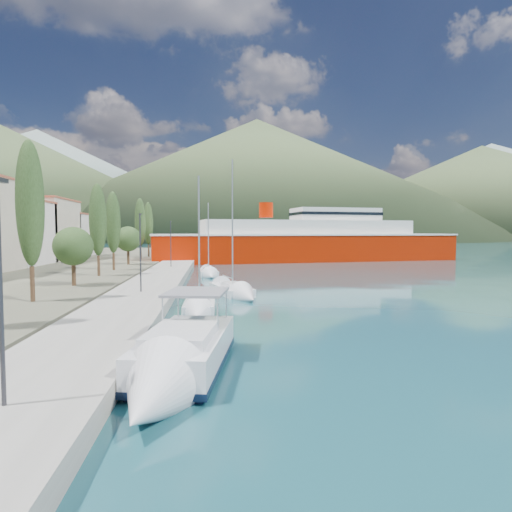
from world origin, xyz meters
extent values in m
plane|color=#184750|center=(0.00, 120.00, 0.00)|extent=(1400.00, 1400.00, 0.00)
cube|color=gray|center=(-9.00, 26.00, 0.40)|extent=(5.00, 88.00, 0.80)
cone|color=gray|center=(-250.00, 620.00, 75.00)|extent=(640.00, 640.00, 150.00)
cone|color=gray|center=(80.00, 680.00, 90.00)|extent=(760.00, 760.00, 180.00)
cone|color=gray|center=(420.00, 600.00, 70.00)|extent=(640.00, 640.00, 140.00)
cone|color=#415330|center=(-180.00, 360.00, 47.50)|extent=(400.00, 400.00, 95.00)
cone|color=#415330|center=(40.00, 400.00, 57.50)|extent=(480.00, 480.00, 115.00)
cone|color=#415330|center=(260.00, 380.00, 45.00)|extent=(420.00, 420.00, 90.00)
cube|color=white|center=(-32.00, 44.00, 5.20)|extent=(9.00, 11.00, 9.00)
cube|color=#9E5138|center=(-32.00, 44.00, 9.85)|extent=(9.20, 11.20, 0.30)
cube|color=beige|center=(-32.00, 55.00, 5.70)|extent=(9.00, 13.00, 10.00)
cube|color=#9E5138|center=(-32.00, 55.00, 10.85)|extent=(9.20, 13.20, 0.30)
cube|color=silver|center=(-32.00, 66.00, 4.70)|extent=(9.00, 10.00, 8.00)
cube|color=#9E5138|center=(-32.00, 66.00, 8.85)|extent=(9.20, 10.20, 0.30)
cylinder|color=#47301E|center=(-15.64, 10.31, 1.90)|extent=(0.30, 0.30, 2.40)
ellipsoid|color=#2B441E|center=(-15.64, 10.31, 7.35)|extent=(1.80, 1.80, 8.50)
cylinder|color=#47301E|center=(-15.64, 18.97, 1.76)|extent=(0.36, 0.36, 2.12)
sphere|color=#2B441E|center=(-15.64, 18.97, 4.18)|extent=(3.39, 3.39, 3.39)
cylinder|color=#47301E|center=(-15.64, 27.23, 1.79)|extent=(0.30, 0.30, 2.17)
ellipsoid|color=#2B441E|center=(-15.64, 27.23, 6.73)|extent=(1.80, 1.80, 7.71)
cylinder|color=#47301E|center=(-15.64, 34.22, 1.76)|extent=(0.30, 0.30, 2.13)
ellipsoid|color=#2B441E|center=(-15.64, 34.22, 6.60)|extent=(1.80, 1.80, 7.55)
cylinder|color=#47301E|center=(-15.64, 43.36, 1.83)|extent=(0.36, 0.36, 2.26)
sphere|color=#2B441E|center=(-15.64, 43.36, 4.41)|extent=(3.62, 3.62, 3.62)
cylinder|color=#47301E|center=(-15.64, 54.01, 1.84)|extent=(0.30, 0.30, 2.29)
ellipsoid|color=#2B441E|center=(-15.64, 54.01, 7.04)|extent=(1.80, 1.80, 8.10)
cylinder|color=#47301E|center=(-15.64, 63.07, 1.84)|extent=(0.30, 0.30, 2.27)
ellipsoid|color=#2B441E|center=(-15.64, 63.07, 7.01)|extent=(1.80, 1.80, 8.07)
cylinder|color=#2D2D33|center=(-9.00, -8.11, 3.80)|extent=(0.12, 0.12, 6.00)
cube|color=#2D2D33|center=(-9.00, -7.86, 6.80)|extent=(0.15, 0.50, 0.12)
cylinder|color=#2D2D33|center=(-9.00, 13.73, 3.80)|extent=(0.12, 0.12, 6.00)
cube|color=#2D2D33|center=(-9.00, 13.98, 6.80)|extent=(0.15, 0.50, 0.12)
cylinder|color=#2D2D33|center=(-9.00, 37.65, 3.80)|extent=(0.12, 0.12, 6.00)
cube|color=#2D2D33|center=(-9.00, 37.90, 6.80)|extent=(0.15, 0.50, 0.12)
cube|color=black|center=(-4.47, -3.04, -0.05)|extent=(3.65, 7.17, 0.77)
cube|color=silver|center=(-4.47, -3.04, 0.82)|extent=(3.99, 7.57, 1.21)
cube|color=black|center=(-4.47, -3.04, 0.27)|extent=(4.06, 7.66, 0.24)
cube|color=silver|center=(-4.61, -3.91, 1.59)|extent=(2.83, 3.84, 0.44)
cube|color=slate|center=(-4.15, -1.14, 2.80)|extent=(2.96, 3.35, 0.11)
cone|color=silver|center=(-5.22, -7.55, 0.60)|extent=(3.39, 3.93, 2.85)
cube|color=silver|center=(-4.36, 9.85, 0.23)|extent=(2.14, 5.11, 0.81)
cube|color=silver|center=(-4.37, 9.51, 0.77)|extent=(1.27, 2.05, 0.32)
cylinder|color=silver|center=(-4.37, 9.51, 4.93)|extent=(0.12, 0.12, 8.59)
cone|color=silver|center=(-4.41, 6.59, 0.23)|extent=(2.11, 2.40, 2.08)
cube|color=silver|center=(-1.85, 17.46, 0.25)|extent=(3.89, 6.71, 0.89)
cube|color=silver|center=(-1.74, 17.05, 0.84)|extent=(1.99, 2.80, 0.35)
cylinder|color=silver|center=(-1.74, 17.05, 6.15)|extent=(0.12, 0.12, 10.92)
cone|color=silver|center=(-0.77, 13.56, 0.25)|extent=(2.99, 3.45, 2.28)
cube|color=silver|center=(-4.01, 33.46, 0.23)|extent=(2.59, 5.05, 0.83)
cube|color=silver|center=(-3.98, 33.14, 0.79)|extent=(1.46, 2.06, 0.32)
cylinder|color=silver|center=(-3.98, 33.14, 4.82)|extent=(0.12, 0.12, 8.35)
cone|color=silver|center=(-3.71, 30.36, 0.23)|extent=(2.34, 2.47, 2.13)
cube|color=#B11800|center=(14.04, 59.24, 2.15)|extent=(57.86, 19.98, 5.48)
cube|color=silver|center=(14.04, 59.24, 4.89)|extent=(58.31, 20.38, 0.29)
cube|color=silver|center=(14.04, 59.24, 6.07)|extent=(40.17, 15.41, 2.94)
cube|color=silver|center=(19.85, 60.11, 8.71)|extent=(16.79, 9.54, 2.35)
cylinder|color=#B11800|center=(6.30, 58.09, 9.39)|extent=(2.54, 2.54, 2.74)
camera|label=1|loc=(-3.42, -19.90, 5.43)|focal=30.00mm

